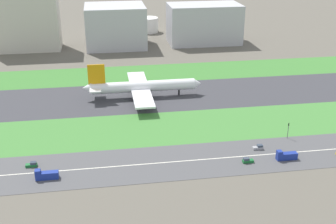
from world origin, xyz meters
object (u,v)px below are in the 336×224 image
truck_0 (286,156)px  fuel_tank_west (110,23)px  traffic_light (288,129)px  car_1 (258,147)px  fuel_tank_centre (148,25)px  hangar_building (115,26)px  office_tower (204,24)px  car_2 (32,165)px  terminal_building (23,13)px  fuel_tank_east (176,21)px  car_0 (248,161)px  truck_1 (46,175)px  airliner (141,87)px

truck_0 → fuel_tank_west: bearing=-75.3°
traffic_light → car_1: bearing=-153.9°
traffic_light → fuel_tank_centre: (-37.12, 219.01, 2.10)m
hangar_building → office_tower: (70.24, 0.00, -0.48)m
car_2 → traffic_light: bearing=4.2°
terminal_building → fuel_tank_east: terminal_building is taller
car_2 → car_0: (84.19, -10.00, 0.00)m
truck_1 → traffic_light: 103.72m
hangar_building → truck_0: bearing=-72.9°
truck_0 → car_2: (-100.25, 10.00, -0.75)m
traffic_light → office_tower: bearing=89.0°
truck_1 → traffic_light: size_ratio=1.17×
car_1 → fuel_tank_west: bearing=103.5°
truck_0 → car_0: truck_0 is taller
truck_0 → fuel_tank_west: 245.17m
car_2 → fuel_tank_centre: (71.49, 227.00, 5.47)m
car_0 → fuel_tank_west: size_ratio=0.20×
office_tower → fuel_tank_centre: 60.92m
traffic_light → hangar_building: (-67.27, 174.01, 11.49)m
fuel_tank_centre → truck_0: bearing=-83.1°
truck_1 → office_tower: (105.08, 192.00, 13.63)m
truck_0 → car_0: 16.08m
car_1 → fuel_tank_centre: 228.02m
truck_1 → traffic_light: traffic_light is taller
truck_1 → airliner: bearing=-118.8°
truck_1 → car_1: (85.82, 10.00, -0.75)m
car_0 → office_tower: size_ratio=0.08×
car_0 → truck_1: bearing=0.0°
truck_0 → office_tower: 192.82m
truck_0 → truck_1: same height
airliner → terminal_building: size_ratio=1.17×
truck_0 → truck_1: 93.75m
truck_0 → hangar_building: hangar_building is taller
truck_1 → office_tower: office_tower is taller
office_tower → fuel_tank_west: office_tower is taller
truck_0 → fuel_tank_east: 237.12m
car_0 → fuel_tank_west: bearing=-78.9°
airliner → terminal_building: (-75.53, 114.00, 21.44)m
truck_1 → office_tower: 219.30m
truck_0 → fuel_tank_west: size_ratio=0.38×
car_2 → hangar_building: hangar_building is taller
car_2 → car_0: same height
fuel_tank_west → fuel_tank_east: fuel_tank_west is taller
car_0 → car_2: bearing=-6.8°
fuel_tank_west → fuel_tank_centre: size_ratio=1.20×
car_1 → fuel_tank_west: 233.56m
airliner → traffic_light: airliner is taller
traffic_light → office_tower: size_ratio=0.13×
office_tower → fuel_tank_west: size_ratio=2.57×
car_2 → hangar_building: size_ratio=0.10×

